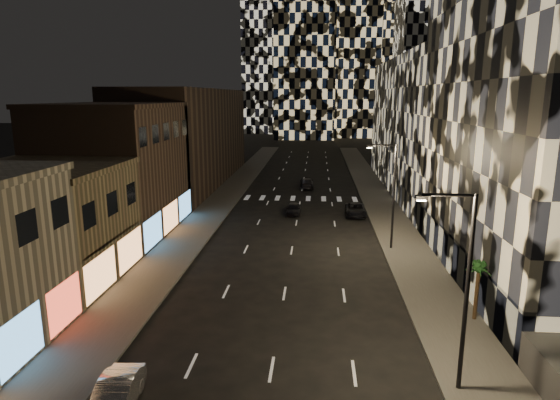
% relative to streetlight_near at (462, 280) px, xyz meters
% --- Properties ---
extents(sidewalk_left, '(4.00, 120.00, 0.15)m').
position_rel_streetlight_near_xyz_m(sidewalk_left, '(-18.35, 40.00, -5.28)').
color(sidewalk_left, '#47443F').
rests_on(sidewalk_left, ground).
extents(sidewalk_right, '(4.00, 120.00, 0.15)m').
position_rel_streetlight_near_xyz_m(sidewalk_right, '(1.65, 40.00, -5.28)').
color(sidewalk_right, '#47443F').
rests_on(sidewalk_right, ground).
extents(curb_left, '(0.20, 120.00, 0.15)m').
position_rel_streetlight_near_xyz_m(curb_left, '(-16.25, 40.00, -5.28)').
color(curb_left, '#4C4C47').
rests_on(curb_left, ground).
extents(curb_right, '(0.20, 120.00, 0.15)m').
position_rel_streetlight_near_xyz_m(curb_right, '(-0.45, 40.00, -5.28)').
color(curb_right, '#4C4C47').
rests_on(curb_right, ground).
extents(retail_tan, '(10.00, 10.00, 8.00)m').
position_rel_streetlight_near_xyz_m(retail_tan, '(-25.35, 11.00, -1.35)').
color(retail_tan, olive).
rests_on(retail_tan, ground).
extents(retail_brown, '(10.00, 15.00, 12.00)m').
position_rel_streetlight_near_xyz_m(retail_brown, '(-25.35, 23.50, 0.65)').
color(retail_brown, '#463328').
rests_on(retail_brown, ground).
extents(retail_filler_left, '(10.00, 40.00, 14.00)m').
position_rel_streetlight_near_xyz_m(retail_filler_left, '(-25.35, 50.00, 1.65)').
color(retail_filler_left, '#463328').
rests_on(retail_filler_left, ground).
extents(midrise_base, '(0.60, 25.00, 3.00)m').
position_rel_streetlight_near_xyz_m(midrise_base, '(3.95, 14.50, -3.85)').
color(midrise_base, '#383838').
rests_on(midrise_base, ground).
extents(midrise_filler_right, '(16.00, 40.00, 18.00)m').
position_rel_streetlight_near_xyz_m(midrise_filler_right, '(11.65, 47.00, 3.65)').
color(midrise_filler_right, '#232326').
rests_on(midrise_filler_right, ground).
extents(streetlight_near, '(2.55, 0.25, 9.00)m').
position_rel_streetlight_near_xyz_m(streetlight_near, '(0.00, 0.00, 0.00)').
color(streetlight_near, black).
rests_on(streetlight_near, sidewalk_right).
extents(streetlight_far, '(2.55, 0.25, 9.00)m').
position_rel_streetlight_near_xyz_m(streetlight_far, '(0.00, 20.00, 0.00)').
color(streetlight_far, black).
rests_on(streetlight_far, sidewalk_right).
extents(car_silver_parked, '(1.87, 4.40, 1.41)m').
position_rel_streetlight_near_xyz_m(car_silver_parked, '(-14.60, -2.66, -4.65)').
color(car_silver_parked, '#A9A9AE').
rests_on(car_silver_parked, ground).
extents(car_dark_midlane, '(1.60, 3.81, 1.29)m').
position_rel_streetlight_near_xyz_m(car_dark_midlane, '(-8.85, 31.53, -4.71)').
color(car_dark_midlane, black).
rests_on(car_dark_midlane, ground).
extents(car_dark_oncoming, '(2.13, 4.91, 1.41)m').
position_rel_streetlight_near_xyz_m(car_dark_oncoming, '(-7.73, 47.24, -4.65)').
color(car_dark_oncoming, black).
rests_on(car_dark_oncoming, ground).
extents(car_dark_rightlane, '(2.27, 4.79, 1.32)m').
position_rel_streetlight_near_xyz_m(car_dark_rightlane, '(-1.95, 31.54, -4.69)').
color(car_dark_rightlane, black).
rests_on(car_dark_rightlane, ground).
extents(palm_tree, '(1.81, 1.83, 3.59)m').
position_rel_streetlight_near_xyz_m(palm_tree, '(3.15, 6.95, -2.24)').
color(palm_tree, '#47331E').
rests_on(palm_tree, sidewalk_right).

